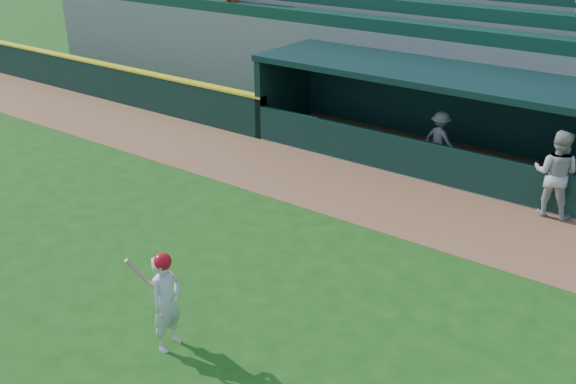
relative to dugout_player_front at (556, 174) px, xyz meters
name	(u,v)px	position (x,y,z in m)	size (l,w,h in m)	color
ground	(235,287)	(-3.67, -6.35, -0.98)	(120.00, 120.00, 0.00)	#1C4D13
warning_track	(371,195)	(-3.67, -1.45, -0.97)	(40.00, 3.00, 0.01)	brown
field_wall_left	(92,79)	(-15.92, 0.20, -0.38)	(15.50, 0.30, 1.20)	black
wall_stripe_left	(89,61)	(-15.92, 0.20, 0.25)	(15.50, 0.32, 0.06)	yellow
dugout_player_front	(556,174)	(0.00, 0.00, 0.00)	(0.95, 0.74, 1.96)	#ACADA7
dugout_player_inside	(440,139)	(-3.19, 1.21, -0.24)	(0.95, 0.55, 1.47)	gray
dugout	(432,109)	(-3.67, 1.65, 0.38)	(9.40, 2.80, 2.46)	slate
stands	(498,41)	(-3.69, 6.21, 1.41)	(34.50, 6.32, 6.17)	slate
batter_at_plate	(166,301)	(-3.42, -8.21, -0.14)	(0.54, 0.75, 1.66)	silver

